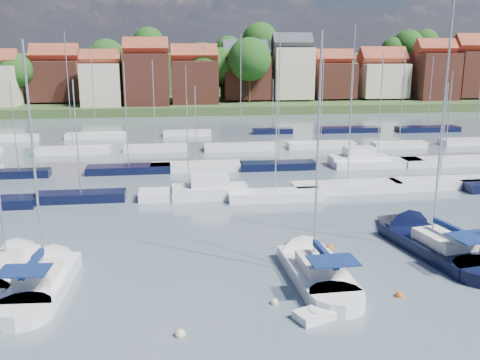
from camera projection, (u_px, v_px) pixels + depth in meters
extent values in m
plane|color=#46545F|center=(239.00, 155.00, 69.97)|extent=(260.00, 260.00, 0.00)
cube|color=white|center=(43.00, 285.00, 31.10)|extent=(3.40, 7.33, 1.20)
cone|color=white|center=(62.00, 256.00, 35.43)|extent=(3.18, 3.65, 2.99)
cylinder|color=white|center=(23.00, 315.00, 27.63)|extent=(3.16, 3.16, 1.20)
cube|color=silver|center=(39.00, 273.00, 30.39)|extent=(2.26, 3.10, 0.70)
cylinder|color=#B2B2B7|center=(34.00, 162.00, 29.84)|extent=(0.14, 0.14, 13.27)
cylinder|color=#B2B2B7|center=(32.00, 266.00, 29.22)|extent=(0.33, 3.98, 0.10)
cube|color=#102151|center=(32.00, 264.00, 29.18)|extent=(0.52, 3.79, 0.35)
cube|color=#102151|center=(24.00, 271.00, 27.90)|extent=(2.64, 1.94, 0.08)
cube|color=white|center=(316.00, 275.00, 32.47)|extent=(3.34, 7.53, 1.20)
cone|color=white|center=(296.00, 247.00, 36.92)|extent=(3.21, 3.71, 3.10)
cylinder|color=white|center=(337.00, 303.00, 28.91)|extent=(3.20, 3.20, 1.20)
cube|color=silver|center=(319.00, 264.00, 31.75)|extent=(2.27, 3.17, 0.70)
cylinder|color=#B2B2B7|center=(318.00, 152.00, 31.17)|extent=(0.14, 0.14, 13.77)
cylinder|color=#B2B2B7|center=(325.00, 257.00, 30.56)|extent=(0.23, 4.13, 0.10)
cube|color=#102151|center=(325.00, 254.00, 30.52)|extent=(0.43, 3.93, 0.35)
cube|color=#102151|center=(333.00, 261.00, 29.20)|extent=(2.69, 1.94, 0.08)
cube|color=black|center=(437.00, 249.00, 36.62)|extent=(5.16, 9.36, 1.20)
cone|color=black|center=(392.00, 224.00, 41.75)|extent=(4.38, 4.88, 3.69)
cube|color=silver|center=(444.00, 239.00, 35.82)|extent=(3.18, 4.08, 0.70)
cylinder|color=#B2B2B7|center=(443.00, 117.00, 35.04)|extent=(0.14, 0.14, 16.78)
cylinder|color=#B2B2B7|center=(458.00, 233.00, 34.48)|extent=(0.95, 4.86, 0.10)
cube|color=#102151|center=(458.00, 231.00, 34.44)|extent=(1.10, 4.66, 0.35)
cube|color=#102151|center=(476.00, 237.00, 32.93)|extent=(3.47, 2.72, 0.08)
cube|color=white|center=(5.00, 274.00, 32.58)|extent=(3.17, 6.89, 1.20)
cone|color=white|center=(26.00, 249.00, 36.67)|extent=(2.98, 3.43, 2.81)
cube|color=silver|center=(0.00, 262.00, 31.90)|extent=(2.12, 2.91, 0.70)
cube|color=white|center=(321.00, 314.00, 27.79)|extent=(3.04, 2.20, 0.54)
cylinder|color=white|center=(321.00, 311.00, 27.75)|extent=(1.28, 1.28, 0.35)
sphere|color=beige|center=(180.00, 336.00, 26.05)|extent=(0.52, 0.52, 0.52)
sphere|color=beige|center=(274.00, 304.00, 29.31)|extent=(0.45, 0.45, 0.45)
sphere|color=#D85914|center=(399.00, 297.00, 30.17)|extent=(0.44, 0.44, 0.44)
sphere|color=#D85914|center=(330.00, 250.00, 37.21)|extent=(0.54, 0.54, 0.54)
cube|color=black|center=(81.00, 197.00, 48.97)|extent=(8.01, 2.24, 1.00)
cylinder|color=#B2B2B7|center=(77.00, 137.00, 47.63)|extent=(0.12, 0.12, 10.16)
cube|color=white|center=(189.00, 195.00, 49.90)|extent=(9.22, 2.58, 1.00)
cylinder|color=#B2B2B7|center=(188.00, 146.00, 48.80)|extent=(0.12, 0.12, 8.18)
cube|color=white|center=(275.00, 196.00, 49.38)|extent=(8.78, 2.46, 1.00)
cylinder|color=#B2B2B7|center=(276.00, 131.00, 47.93)|extent=(0.12, 0.12, 11.06)
cube|color=white|center=(347.00, 188.00, 52.33)|extent=(10.79, 3.02, 1.00)
cylinder|color=#B2B2B7|center=(351.00, 107.00, 50.43)|extent=(0.12, 0.12, 14.87)
cube|color=white|center=(439.00, 184.00, 53.92)|extent=(10.13, 2.84, 1.00)
cylinder|color=#B2B2B7|center=(444.00, 132.00, 52.65)|extent=(0.12, 0.12, 9.59)
cube|color=white|center=(210.00, 193.00, 49.92)|extent=(7.00, 2.60, 1.40)
cube|color=white|center=(210.00, 181.00, 49.66)|extent=(3.50, 2.20, 1.30)
cube|color=black|center=(19.00, 174.00, 57.99)|extent=(6.54, 1.83, 1.00)
cylinder|color=#B2B2B7|center=(14.00, 127.00, 56.74)|extent=(0.12, 0.12, 9.37)
cube|color=black|center=(129.00, 170.00, 60.10)|extent=(9.30, 2.60, 1.00)
cylinder|color=#B2B2B7|center=(126.00, 114.00, 58.61)|extent=(0.12, 0.12, 11.48)
cube|color=white|center=(196.00, 167.00, 61.44)|extent=(10.40, 2.91, 1.00)
cylinder|color=#B2B2B7|center=(196.00, 125.00, 60.26)|extent=(0.12, 0.12, 8.77)
cube|color=black|center=(278.00, 166.00, 61.94)|extent=(8.80, 2.46, 1.00)
cylinder|color=#B2B2B7|center=(279.00, 100.00, 60.10)|extent=(0.12, 0.12, 14.33)
cube|color=white|center=(377.00, 164.00, 63.35)|extent=(10.73, 3.00, 1.00)
cylinder|color=#B2B2B7|center=(380.00, 108.00, 61.77)|extent=(0.12, 0.12, 12.14)
cube|color=white|center=(444.00, 162.00, 64.24)|extent=(10.48, 2.93, 1.00)
cylinder|color=#B2B2B7|center=(449.00, 115.00, 62.88)|extent=(0.12, 0.12, 10.28)
cube|color=white|center=(359.00, 161.00, 63.87)|extent=(7.00, 2.60, 1.40)
cube|color=white|center=(359.00, 152.00, 63.61)|extent=(3.50, 2.20, 1.30)
cube|color=white|center=(73.00, 151.00, 71.16)|extent=(9.71, 2.72, 1.00)
cylinder|color=#B2B2B7|center=(69.00, 91.00, 69.26)|extent=(0.12, 0.12, 14.88)
cube|color=white|center=(156.00, 148.00, 72.84)|extent=(8.49, 2.38, 1.00)
cylinder|color=#B2B2B7|center=(154.00, 103.00, 71.36)|extent=(0.12, 0.12, 11.31)
cube|color=white|center=(241.00, 147.00, 73.62)|extent=(10.16, 2.85, 1.00)
cylinder|color=#B2B2B7|center=(241.00, 90.00, 71.75)|extent=(0.12, 0.12, 14.59)
cube|color=white|center=(321.00, 145.00, 75.19)|extent=(9.53, 2.67, 1.00)
cylinder|color=#B2B2B7|center=(322.00, 99.00, 73.64)|extent=(0.12, 0.12, 11.91)
cube|color=white|center=(399.00, 145.00, 75.25)|extent=(7.62, 2.13, 1.00)
cylinder|color=#B2B2B7|center=(402.00, 98.00, 73.68)|extent=(0.12, 0.12, 12.13)
cube|color=white|center=(475.00, 142.00, 77.84)|extent=(10.17, 2.85, 1.00)
cylinder|color=#B2B2B7|center=(479.00, 105.00, 76.55)|extent=(0.12, 0.12, 9.73)
cube|color=white|center=(1.00, 139.00, 80.61)|extent=(10.37, 2.90, 1.00)
cube|color=white|center=(96.00, 136.00, 83.23)|extent=(9.24, 2.59, 1.00)
cylinder|color=#B2B2B7|center=(93.00, 90.00, 81.53)|extent=(0.12, 0.12, 13.17)
cube|color=white|center=(187.00, 133.00, 85.76)|extent=(7.57, 2.12, 1.00)
cylinder|color=#B2B2B7|center=(186.00, 98.00, 84.41)|extent=(0.12, 0.12, 10.24)
cube|color=black|center=(272.00, 132.00, 87.70)|extent=(6.58, 1.84, 1.00)
cylinder|color=#B2B2B7|center=(273.00, 104.00, 86.62)|extent=(0.12, 0.12, 8.01)
cube|color=black|center=(349.00, 130.00, 89.31)|extent=(9.92, 2.78, 1.00)
cylinder|color=#B2B2B7|center=(351.00, 94.00, 87.88)|extent=(0.12, 0.12, 10.92)
cube|color=black|center=(427.00, 129.00, 90.02)|extent=(10.55, 2.95, 1.00)
cylinder|color=#B2B2B7|center=(431.00, 92.00, 88.52)|extent=(0.12, 0.12, 11.51)
cube|color=#3D4F27|center=(202.00, 99.00, 144.00)|extent=(200.00, 70.00, 3.00)
cube|color=#3D4F27|center=(196.00, 77.00, 166.93)|extent=(200.00, 60.00, 14.00)
cube|color=brown|center=(57.00, 81.00, 119.71)|extent=(10.37, 9.97, 8.73)
cube|color=brown|center=(55.00, 55.00, 118.36)|extent=(10.57, 5.13, 5.13)
cube|color=beige|center=(102.00, 85.00, 112.76)|extent=(8.09, 8.80, 8.96)
cube|color=brown|center=(100.00, 59.00, 111.45)|extent=(8.25, 4.00, 4.00)
cube|color=brown|center=(147.00, 80.00, 114.62)|extent=(9.36, 10.17, 10.97)
cube|color=brown|center=(146.00, 48.00, 113.03)|extent=(9.54, 4.63, 4.63)
cube|color=brown|center=(195.00, 82.00, 117.77)|extent=(9.90, 8.56, 9.42)
cube|color=brown|center=(194.00, 55.00, 116.35)|extent=(10.10, 4.90, 4.90)
cube|color=brown|center=(246.00, 78.00, 123.98)|extent=(10.59, 8.93, 9.49)
cube|color=#383A42|center=(246.00, 51.00, 122.53)|extent=(10.80, 5.24, 5.24)
cube|color=beige|center=(292.00, 73.00, 124.26)|extent=(9.01, 8.61, 11.65)
cube|color=#383A42|center=(292.00, 42.00, 122.60)|extent=(9.19, 4.46, 4.46)
cube|color=brown|center=(333.00, 80.00, 127.19)|extent=(9.10, 9.34, 8.00)
cube|color=brown|center=(334.00, 58.00, 125.96)|extent=(9.28, 4.50, 4.50)
cube|color=beige|center=(381.00, 80.00, 128.32)|extent=(10.86, 9.59, 7.88)
cube|color=brown|center=(383.00, 58.00, 127.06)|extent=(11.07, 5.37, 5.37)
cube|color=brown|center=(433.00, 77.00, 127.03)|extent=(9.18, 9.96, 10.97)
cube|color=brown|center=(436.00, 48.00, 125.44)|extent=(9.36, 4.54, 4.54)
cube|color=brown|center=(475.00, 74.00, 129.61)|extent=(11.39, 9.67, 10.76)
cube|color=brown|center=(478.00, 45.00, 127.99)|extent=(11.62, 5.64, 5.64)
cylinder|color=#382619|center=(406.00, 67.00, 147.85)|extent=(0.50, 0.50, 4.47)
sphere|color=#24531A|center=(408.00, 45.00, 146.40)|extent=(8.18, 8.18, 8.18)
cylinder|color=#382619|center=(222.00, 92.00, 123.32)|extent=(0.50, 0.50, 4.46)
sphere|color=#24531A|center=(222.00, 65.00, 121.87)|extent=(8.15, 8.15, 8.15)
cylinder|color=#382619|center=(260.00, 68.00, 140.76)|extent=(0.50, 0.50, 5.15)
sphere|color=#24531A|center=(260.00, 41.00, 139.09)|extent=(9.41, 9.41, 9.41)
cylinder|color=#382619|center=(150.00, 68.00, 139.60)|extent=(0.50, 0.50, 4.56)
sphere|color=#24531A|center=(149.00, 43.00, 138.11)|extent=(8.34, 8.34, 8.34)
cylinder|color=#382619|center=(108.00, 89.00, 128.79)|extent=(0.50, 0.50, 5.15)
sphere|color=#24531A|center=(107.00, 59.00, 127.11)|extent=(9.42, 9.42, 9.42)
cylinder|color=#382619|center=(43.00, 78.00, 128.19)|extent=(0.50, 0.50, 3.42)
sphere|color=#24531A|center=(41.00, 58.00, 127.08)|extent=(6.26, 6.26, 6.26)
cylinder|color=#382619|center=(260.00, 90.00, 133.16)|extent=(0.50, 0.50, 3.77)
sphere|color=#24531A|center=(260.00, 69.00, 131.93)|extent=(6.89, 6.89, 6.89)
cylinder|color=#382619|center=(249.00, 92.00, 119.14)|extent=(0.50, 0.50, 5.21)
sphere|color=#24531A|center=(249.00, 59.00, 117.44)|extent=(9.53, 9.53, 9.53)
cylinder|color=#382619|center=(448.00, 91.00, 136.45)|extent=(0.50, 0.50, 2.97)
sphere|color=#24531A|center=(449.00, 75.00, 135.48)|extent=(5.44, 5.44, 5.44)
cylinder|color=#382619|center=(203.00, 92.00, 120.59)|extent=(0.50, 0.50, 4.84)
sphere|color=#24531A|center=(202.00, 62.00, 119.01)|extent=(8.85, 8.85, 8.85)
cylinder|color=#382619|center=(392.00, 69.00, 147.61)|extent=(0.50, 0.50, 3.72)
sphere|color=#24531A|center=(393.00, 50.00, 146.40)|extent=(6.80, 6.80, 6.80)
cylinder|color=#382619|center=(433.00, 91.00, 128.10)|extent=(0.50, 0.50, 4.05)
sphere|color=#24531A|center=(435.00, 68.00, 126.78)|extent=(7.40, 7.40, 7.40)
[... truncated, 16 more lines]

